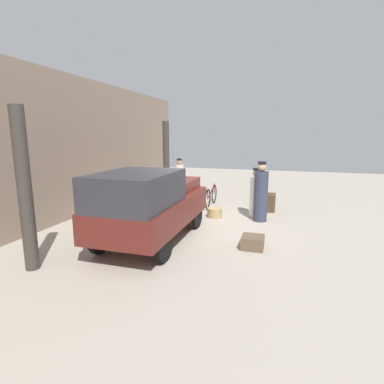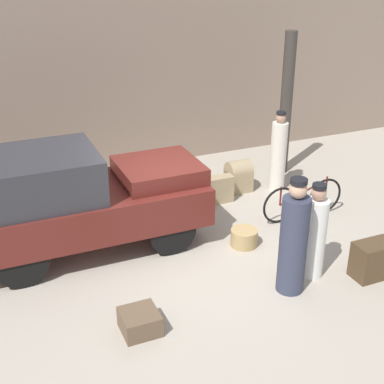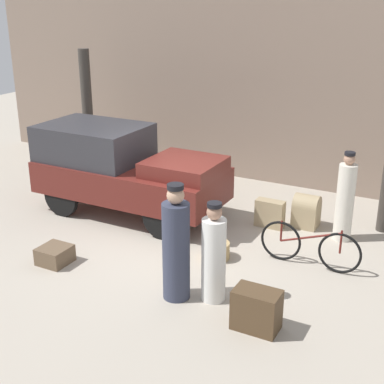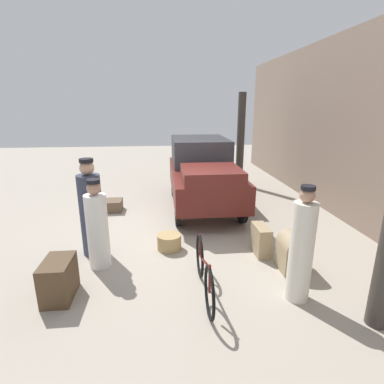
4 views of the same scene
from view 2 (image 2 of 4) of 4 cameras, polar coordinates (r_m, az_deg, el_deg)
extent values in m
plane|color=#A89E8E|center=(9.45, -0.64, -5.90)|extent=(30.00, 30.00, 0.00)
cube|color=gray|center=(12.26, -8.25, 12.46)|extent=(16.00, 0.15, 4.50)
cylinder|color=#38332D|center=(12.21, 10.00, 9.15)|extent=(0.27, 0.27, 3.20)
cylinder|color=black|center=(10.39, -5.25, -0.42)|extent=(0.82, 0.12, 0.82)
cylinder|color=black|center=(9.08, -2.10, -4.31)|extent=(0.82, 0.12, 0.82)
cylinder|color=black|center=(10.01, -18.82, -2.80)|extent=(0.82, 0.12, 0.82)
cylinder|color=black|center=(8.63, -17.71, -7.29)|extent=(0.82, 0.12, 0.82)
cube|color=#591E19|center=(9.28, -11.05, -1.66)|extent=(3.99, 1.73, 0.66)
cube|color=#2D2D33|center=(8.88, -17.05, 1.42)|extent=(2.20, 1.59, 0.75)
cube|color=#591E19|center=(9.40, -3.58, 2.32)|extent=(1.40, 1.35, 0.30)
torus|color=black|center=(10.78, 14.01, -0.42)|extent=(0.73, 0.04, 0.73)
torus|color=black|center=(10.23, 9.36, -1.40)|extent=(0.73, 0.04, 0.73)
cylinder|color=#591914|center=(10.42, 11.83, 0.00)|extent=(1.04, 0.04, 0.40)
cylinder|color=#591914|center=(10.14, 9.44, -0.44)|extent=(0.04, 0.04, 0.38)
cylinder|color=#591914|center=(10.69, 14.12, 0.58)|extent=(0.04, 0.04, 0.41)
cylinder|color=tan|center=(9.49, 5.58, -4.85)|extent=(0.48, 0.48, 0.30)
cylinder|color=#33384C|center=(8.12, 10.73, -5.61)|extent=(0.42, 0.42, 1.56)
sphere|color=tan|center=(7.70, 11.26, 0.23)|extent=(0.26, 0.26, 0.26)
cylinder|color=black|center=(7.65, 11.34, 1.14)|extent=(0.25, 0.25, 0.07)
cylinder|color=silver|center=(11.50, 9.17, 3.74)|extent=(0.34, 0.34, 1.50)
sphere|color=tan|center=(11.23, 9.46, 7.80)|extent=(0.21, 0.21, 0.21)
cylinder|color=black|center=(11.20, 9.50, 8.33)|extent=(0.20, 0.20, 0.06)
cylinder|color=white|center=(8.60, 12.87, -4.85)|extent=(0.37, 0.37, 1.33)
sphere|color=tan|center=(8.24, 13.38, -0.13)|extent=(0.23, 0.23, 0.23)
cylinder|color=black|center=(8.20, 13.46, 0.62)|extent=(0.22, 0.22, 0.06)
cube|color=#9E8966|center=(11.54, 4.97, 1.24)|extent=(0.50, 0.46, 0.45)
cylinder|color=#9E8966|center=(11.45, 5.01, 2.27)|extent=(0.50, 0.46, 0.46)
cube|color=brown|center=(7.56, -5.59, -13.61)|extent=(0.51, 0.51, 0.30)
cube|color=#9E8966|center=(10.95, 2.90, 0.27)|extent=(0.58, 0.25, 0.56)
cube|color=#4C3823|center=(9.00, 18.76, -6.87)|extent=(0.65, 0.40, 0.60)
camera|label=1|loc=(7.58, -64.12, -6.68)|focal=28.00mm
camera|label=3|loc=(7.73, 71.42, 5.11)|focal=50.00mm
camera|label=4|loc=(12.07, 30.41, 11.71)|focal=28.00mm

